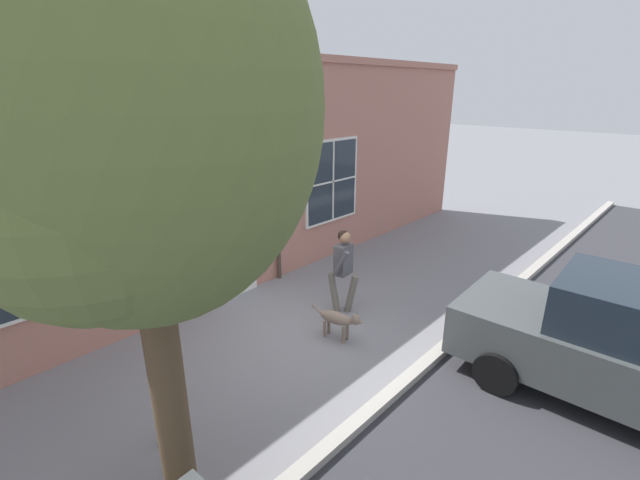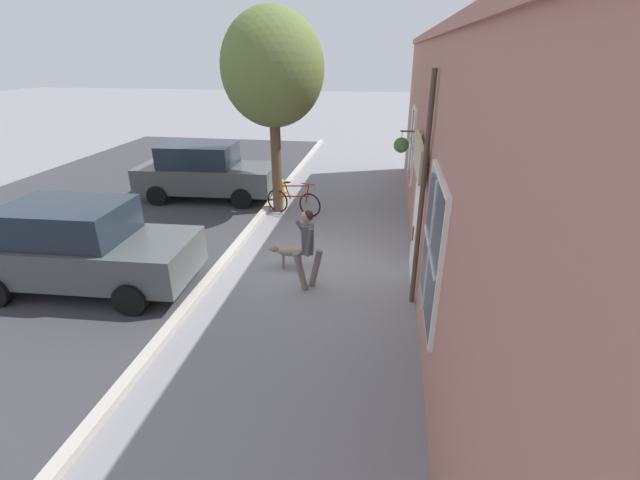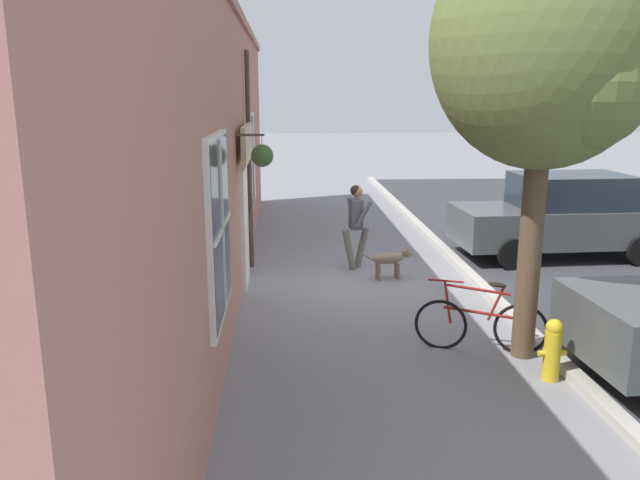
{
  "view_description": "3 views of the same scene",
  "coord_description": "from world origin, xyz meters",
  "px_view_note": "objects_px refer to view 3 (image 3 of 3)",
  "views": [
    {
      "loc": [
        4.62,
        -4.61,
        4.08
      ],
      "look_at": [
        -1.31,
        1.73,
        0.99
      ],
      "focal_mm": 24.0,
      "sensor_mm": 36.0,
      "label": 1
    },
    {
      "loc": [
        -1.49,
        8.46,
        4.39
      ],
      "look_at": [
        -0.48,
        2.11,
        1.54
      ],
      "focal_mm": 24.0,
      "sensor_mm": 36.0,
      "label": 2
    },
    {
      "loc": [
        -1.45,
        -10.82,
        3.36
      ],
      "look_at": [
        -0.83,
        0.01,
        0.82
      ],
      "focal_mm": 35.0,
      "sensor_mm": 36.0,
      "label": 3
    }
  ],
  "objects_px": {
    "pedestrian_walking": "(356,219)",
    "dog_on_leash": "(391,259)",
    "street_tree_by_curb": "(552,50)",
    "leaning_bicycle": "(480,324)",
    "parked_car_mid_block": "(562,216)",
    "fire_hydrant": "(552,349)"
  },
  "relations": [
    {
      "from": "street_tree_by_curb",
      "to": "fire_hydrant",
      "type": "xyz_separation_m",
      "value": [
        0.02,
        -0.67,
        -3.47
      ]
    },
    {
      "from": "dog_on_leash",
      "to": "fire_hydrant",
      "type": "xyz_separation_m",
      "value": [
        1.22,
        -4.31,
        0.01
      ]
    },
    {
      "from": "dog_on_leash",
      "to": "parked_car_mid_block",
      "type": "distance_m",
      "value": 4.13
    },
    {
      "from": "pedestrian_walking",
      "to": "leaning_bicycle",
      "type": "bearing_deg",
      "value": -73.9
    },
    {
      "from": "parked_car_mid_block",
      "to": "fire_hydrant",
      "type": "bearing_deg",
      "value": -114.61
    },
    {
      "from": "pedestrian_walking",
      "to": "dog_on_leash",
      "type": "relative_size",
      "value": 1.63
    },
    {
      "from": "pedestrian_walking",
      "to": "parked_car_mid_block",
      "type": "height_order",
      "value": "parked_car_mid_block"
    },
    {
      "from": "parked_car_mid_block",
      "to": "leaning_bicycle",
      "type": "bearing_deg",
      "value": -123.76
    },
    {
      "from": "dog_on_leash",
      "to": "street_tree_by_curb",
      "type": "bearing_deg",
      "value": -71.83
    },
    {
      "from": "dog_on_leash",
      "to": "street_tree_by_curb",
      "type": "distance_m",
      "value": 5.18
    },
    {
      "from": "dog_on_leash",
      "to": "street_tree_by_curb",
      "type": "height_order",
      "value": "street_tree_by_curb"
    },
    {
      "from": "pedestrian_walking",
      "to": "fire_hydrant",
      "type": "bearing_deg",
      "value": -70.62
    },
    {
      "from": "dog_on_leash",
      "to": "leaning_bicycle",
      "type": "distance_m",
      "value": 3.44
    },
    {
      "from": "dog_on_leash",
      "to": "leaning_bicycle",
      "type": "bearing_deg",
      "value": -79.46
    },
    {
      "from": "pedestrian_walking",
      "to": "street_tree_by_curb",
      "type": "distance_m",
      "value": 5.56
    },
    {
      "from": "pedestrian_walking",
      "to": "street_tree_by_curb",
      "type": "xyz_separation_m",
      "value": [
        1.77,
        -4.42,
        2.88
      ]
    },
    {
      "from": "street_tree_by_curb",
      "to": "parked_car_mid_block",
      "type": "height_order",
      "value": "street_tree_by_curb"
    },
    {
      "from": "street_tree_by_curb",
      "to": "leaning_bicycle",
      "type": "relative_size",
      "value": 3.24
    },
    {
      "from": "leaning_bicycle",
      "to": "parked_car_mid_block",
      "type": "height_order",
      "value": "parked_car_mid_block"
    },
    {
      "from": "pedestrian_walking",
      "to": "dog_on_leash",
      "type": "distance_m",
      "value": 1.14
    },
    {
      "from": "pedestrian_walking",
      "to": "dog_on_leash",
      "type": "xyz_separation_m",
      "value": [
        0.57,
        -0.78,
        -0.6
      ]
    },
    {
      "from": "dog_on_leash",
      "to": "fire_hydrant",
      "type": "relative_size",
      "value": 1.32
    }
  ]
}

